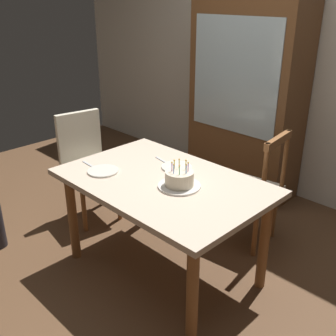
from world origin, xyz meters
TOP-DOWN VIEW (x-y plane):
  - ground at (0.00, 0.00)m, footprint 6.40×6.40m
  - back_wall at (0.00, 1.85)m, footprint 6.40×0.10m
  - dining_table at (0.00, 0.00)m, footprint 1.41×0.93m
  - birthday_cake at (0.15, 0.00)m, footprint 0.28×0.28m
  - plate_near_celebrant at (-0.39, -0.21)m, footprint 0.22×0.22m
  - plate_far_side at (-0.07, 0.21)m, footprint 0.22×0.22m
  - fork_near_celebrant at (-0.55, -0.21)m, footprint 0.18×0.03m
  - fork_far_side at (-0.23, 0.22)m, footprint 0.18×0.05m
  - chair_spindle_back at (0.21, 0.79)m, footprint 0.49×0.49m
  - chair_upholstered at (-1.09, 0.11)m, footprint 0.51×0.51m
  - china_cabinet at (-0.43, 1.56)m, footprint 1.10×0.45m

SIDE VIEW (x-z plane):
  - ground at x=0.00m, z-range 0.00..0.00m
  - chair_spindle_back at x=0.21m, z-range -0.02..0.93m
  - chair_upholstered at x=-1.09m, z-range 0.06..1.01m
  - dining_table at x=0.00m, z-range 0.28..1.03m
  - fork_near_celebrant at x=-0.55m, z-range 0.75..0.76m
  - fork_far_side at x=-0.23m, z-range 0.75..0.76m
  - plate_near_celebrant at x=-0.39m, z-range 0.75..0.76m
  - plate_far_side at x=-0.07m, z-range 0.75..0.76m
  - birthday_cake at x=0.15m, z-range 0.71..0.89m
  - china_cabinet at x=-0.43m, z-range 0.00..1.90m
  - back_wall at x=0.00m, z-range 0.00..2.60m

